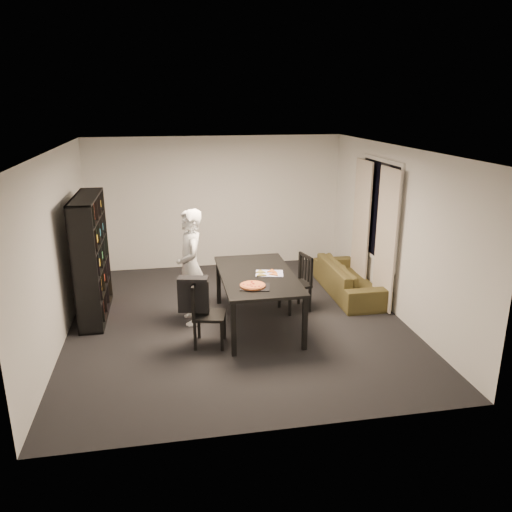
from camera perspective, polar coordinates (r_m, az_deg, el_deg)
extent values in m
cube|color=black|center=(7.79, -2.18, -7.28)|extent=(5.00, 5.50, 0.01)
cube|color=white|center=(7.11, -2.43, 12.13)|extent=(5.00, 5.50, 0.01)
cube|color=white|center=(10.00, -4.54, 6.09)|extent=(5.00, 0.01, 2.60)
cube|color=white|center=(4.79, 2.41, -6.66)|extent=(5.00, 0.01, 2.60)
cube|color=white|center=(7.43, -21.75, 0.92)|extent=(0.01, 5.50, 2.60)
cube|color=white|center=(8.07, 15.59, 2.75)|extent=(0.01, 5.50, 2.60)
cube|color=black|center=(8.54, 13.89, 5.06)|extent=(0.02, 1.40, 1.60)
cube|color=white|center=(8.54, 13.86, 5.06)|extent=(0.03, 1.52, 1.72)
cube|color=beige|center=(8.13, 14.63, 1.85)|extent=(0.03, 0.70, 2.25)
cube|color=beige|center=(9.05, 11.92, 3.60)|extent=(0.03, 0.70, 2.25)
cube|color=black|center=(8.04, -18.29, -0.14)|extent=(0.35, 1.50, 1.90)
cube|color=black|center=(7.35, 0.14, -2.22)|extent=(1.07, 1.93, 0.04)
cube|color=black|center=(6.61, -2.57, -8.37)|extent=(0.06, 0.06, 0.76)
cube|color=black|center=(6.79, 5.60, -7.71)|extent=(0.06, 0.06, 0.76)
cube|color=black|center=(8.27, -4.30, -2.95)|extent=(0.06, 0.06, 0.76)
cube|color=black|center=(8.42, 2.24, -2.55)|extent=(0.06, 0.06, 0.76)
cube|color=black|center=(6.90, -5.33, -6.77)|extent=(0.50, 0.50, 0.04)
cube|color=black|center=(6.83, -6.99, -4.84)|extent=(0.13, 0.42, 0.45)
cube|color=black|center=(6.76, -7.05, -3.21)|extent=(0.12, 0.40, 0.05)
cube|color=black|center=(6.82, -3.93, -9.17)|extent=(0.04, 0.04, 0.41)
cube|color=black|center=(7.14, -3.64, -7.87)|extent=(0.04, 0.04, 0.41)
cube|color=black|center=(6.86, -6.98, -9.08)|extent=(0.04, 0.04, 0.41)
cube|color=black|center=(7.18, -6.55, -7.79)|extent=(0.04, 0.04, 0.41)
cube|color=black|center=(8.01, 4.44, -3.28)|extent=(0.51, 0.51, 0.04)
cube|color=black|center=(8.01, 5.68, -1.43)|extent=(0.14, 0.42, 0.45)
cube|color=black|center=(7.95, 5.72, -0.03)|extent=(0.13, 0.40, 0.05)
cube|color=black|center=(8.16, 2.68, -4.54)|extent=(0.04, 0.04, 0.41)
cube|color=black|center=(7.86, 3.88, -5.43)|extent=(0.04, 0.04, 0.41)
cube|color=black|center=(8.32, 4.90, -4.15)|extent=(0.04, 0.04, 0.41)
cube|color=black|center=(8.03, 6.16, -5.00)|extent=(0.04, 0.04, 0.41)
cube|color=black|center=(6.83, -7.16, -4.64)|extent=(0.43, 0.17, 0.45)
cube|color=black|center=(6.74, -7.24, -2.65)|extent=(0.43, 0.26, 0.05)
imported|color=white|center=(7.48, -7.48, -1.27)|extent=(0.48, 0.68, 1.75)
cube|color=black|center=(6.83, -0.10, -3.54)|extent=(0.46, 0.41, 0.01)
cylinder|color=#A95831|center=(6.82, -0.38, -3.40)|extent=(0.35, 0.35, 0.02)
cylinder|color=#F0973E|center=(6.82, -0.38, -3.28)|extent=(0.31, 0.31, 0.01)
cube|color=white|center=(7.36, 1.55, -2.00)|extent=(0.45, 0.37, 0.01)
imported|color=#3E3519|center=(8.85, 10.62, -2.55)|extent=(0.74, 1.89, 0.55)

